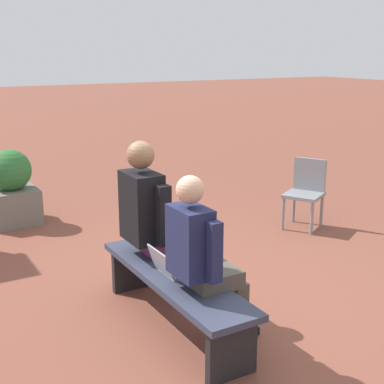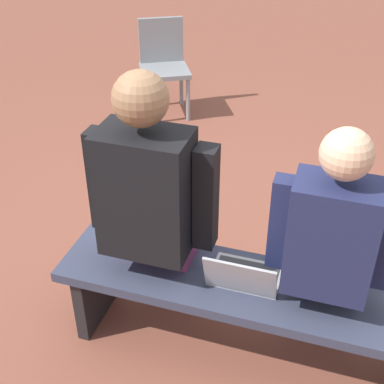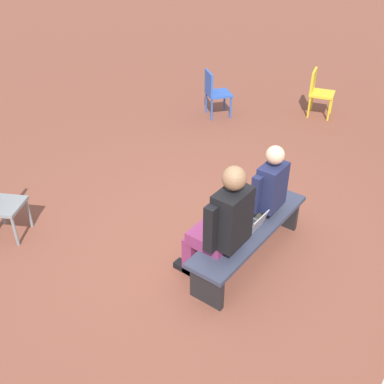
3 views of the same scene
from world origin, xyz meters
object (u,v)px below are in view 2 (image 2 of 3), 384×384
at_px(laptop, 244,276).
at_px(plastic_chair_by_pillar, 163,61).
at_px(person_adult, 156,203).
at_px(bench, 248,299).
at_px(person_student, 330,246).

xyz_separation_m(laptop, plastic_chair_by_pillar, (1.35, -2.59, -0.02)).
xyz_separation_m(person_adult, plastic_chair_by_pillar, (0.91, -2.51, -0.27)).
distance_m(bench, laptop, 0.15).
bearing_deg(plastic_chair_by_pillar, laptop, 117.57).
xyz_separation_m(person_adult, laptop, (-0.44, 0.08, -0.25)).
distance_m(laptop, plastic_chair_by_pillar, 2.92).
height_order(bench, person_student, person_student).
height_order(person_student, laptop, person_student).
xyz_separation_m(person_student, plastic_chair_by_pillar, (1.70, -2.51, -0.22)).
height_order(bench, person_adult, person_adult).
bearing_deg(plastic_chair_by_pillar, bench, 118.16).
relative_size(bench, laptop, 5.62).
bearing_deg(person_student, bench, 11.46).
distance_m(bench, person_student, 0.47).
distance_m(bench, person_adult, 0.62).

